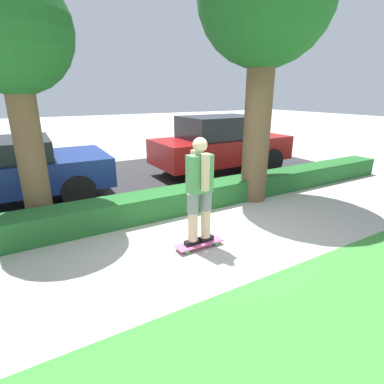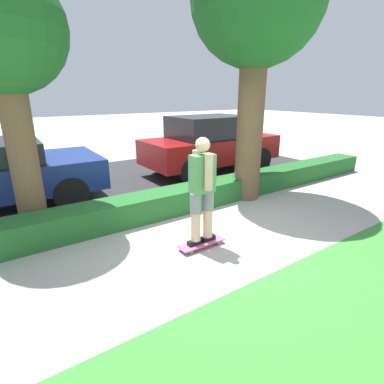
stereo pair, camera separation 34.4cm
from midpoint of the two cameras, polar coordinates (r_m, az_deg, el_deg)
ground_plane at (r=4.75m, az=6.92°, el=-10.17°), size 60.00×60.00×0.00m
street_asphalt at (r=8.24m, az=-10.71°, el=2.17°), size 12.65×5.00×0.01m
hedge_row at (r=5.89m, az=-2.29°, el=-1.79°), size 12.65×0.60×0.46m
skateboard at (r=4.65m, az=3.51°, el=-9.77°), size 0.75×0.24×0.08m
skater_person at (r=4.31m, az=3.73°, el=0.46°), size 0.49×0.41×1.60m
tree_near at (r=5.53m, az=-29.59°, el=23.76°), size 1.83×1.83×4.04m
tree_mid at (r=6.70m, az=15.49°, el=31.41°), size 2.56×2.56×5.25m
parked_car_front at (r=7.20m, az=-31.62°, el=3.50°), size 4.24×2.05×1.37m
parked_car_middle at (r=8.82m, az=6.68°, el=9.07°), size 4.04×1.77×1.64m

